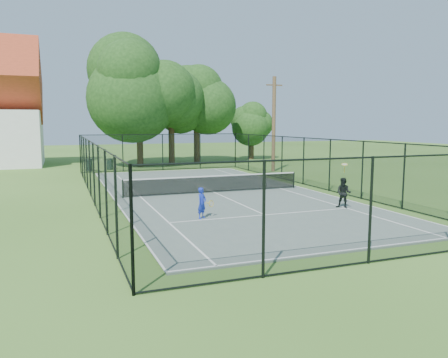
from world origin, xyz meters
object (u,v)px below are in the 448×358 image
object	(u,v)px
trash_bin_right	(110,164)
tennis_net	(214,183)
player_black	(344,193)
trash_bin_left	(89,165)
player_blue	(202,203)
utility_pole	(274,124)

from	to	relation	value
trash_bin_right	tennis_net	bearing A→B (deg)	-74.80
tennis_net	player_black	xyz separation A→B (m)	(4.00, -6.28, 0.18)
trash_bin_left	player_black	distance (m)	22.82
trash_bin_left	player_black	size ratio (longest dim) A/B	0.44
tennis_net	player_blue	size ratio (longest dim) A/B	8.01
player_black	tennis_net	bearing A→B (deg)	122.50
trash_bin_right	trash_bin_left	bearing A→B (deg)	-158.25
trash_bin_right	player_black	world-z (taller)	player_black
trash_bin_left	trash_bin_right	size ratio (longest dim) A/B	1.06
tennis_net	player_black	bearing A→B (deg)	-57.50
utility_pole	trash_bin_left	bearing A→B (deg)	159.19
tennis_net	trash_bin_left	distance (m)	15.46
player_blue	tennis_net	bearing A→B (deg)	66.37
utility_pole	player_blue	world-z (taller)	utility_pole
trash_bin_right	player_blue	distance (m)	21.16
player_black	trash_bin_left	bearing A→B (deg)	115.46
tennis_net	utility_pole	bearing A→B (deg)	47.65
tennis_net	player_blue	xyz separation A→B (m)	(-2.66, -6.09, 0.11)
utility_pole	player_blue	size ratio (longest dim) A/B	6.01
player_blue	player_black	world-z (taller)	player_black
utility_pole	tennis_net	bearing A→B (deg)	-132.35
tennis_net	trash_bin_left	size ratio (longest dim) A/B	10.20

